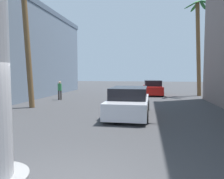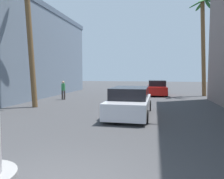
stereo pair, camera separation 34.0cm
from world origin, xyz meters
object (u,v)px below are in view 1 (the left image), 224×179
object	(u,v)px
palm_tree_mid_left	(26,29)
palm_tree_far_right	(199,40)
car_far	(153,88)
pedestrian_far_left	(60,89)
car_lead	(129,102)

from	to	relation	value
palm_tree_mid_left	palm_tree_far_right	xyz separation A→B (m)	(12.98, 9.84, 0.44)
car_far	pedestrian_far_left	world-z (taller)	pedestrian_far_left
palm_tree_mid_left	car_lead	bearing A→B (deg)	-13.32
car_lead	palm_tree_mid_left	xyz separation A→B (m)	(-6.94, 1.64, 4.48)
car_far	pedestrian_far_left	size ratio (longest dim) A/B	2.84
palm_tree_mid_left	palm_tree_far_right	distance (m)	16.30
car_lead	pedestrian_far_left	world-z (taller)	pedestrian_far_left
palm_tree_far_right	pedestrian_far_left	world-z (taller)	palm_tree_far_right
car_far	palm_tree_mid_left	bearing A→B (deg)	-130.38
car_lead	palm_tree_far_right	distance (m)	13.87
car_far	pedestrian_far_left	xyz separation A→B (m)	(-8.07, -5.60, 0.21)
car_far	car_lead	bearing A→B (deg)	-97.55
car_lead	car_far	world-z (taller)	same
palm_tree_far_right	pedestrian_far_left	distance (m)	14.50
car_far	palm_tree_far_right	xyz separation A→B (m)	(4.50, -0.14, 4.92)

